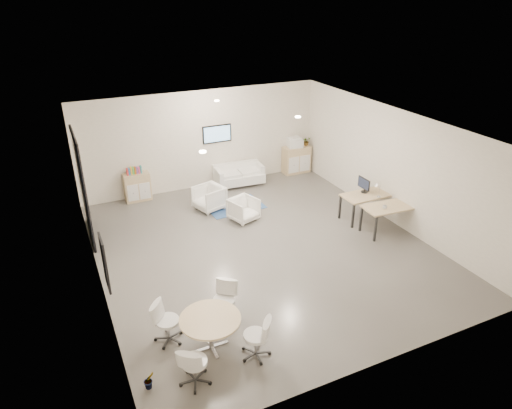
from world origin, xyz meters
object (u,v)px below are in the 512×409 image
object	(u,v)px
armchair_right	(244,208)
round_table	(210,322)
armchair_left	(209,197)
sideboard_right	(296,160)
desk_front	(390,209)
desk_rear	(367,197)
loveseat	(239,175)
sideboard_left	(137,187)

from	to	relation	value
armchair_right	round_table	world-z (taller)	armchair_right
armchair_left	round_table	distance (m)	5.91
sideboard_right	desk_front	xyz separation A→B (m)	(0.10, -4.89, 0.20)
armchair_right	desk_rear	xyz separation A→B (m)	(3.24, -1.40, 0.32)
armchair_left	desk_front	world-z (taller)	armchair_left
armchair_left	armchair_right	distance (m)	1.27
loveseat	desk_rear	bearing A→B (deg)	-54.69
armchair_left	round_table	size ratio (longest dim) A/B	0.72
armchair_right	desk_front	distance (m)	4.03
armchair_right	desk_rear	bearing A→B (deg)	-41.71
armchair_left	desk_rear	distance (m)	4.63
sideboard_left	sideboard_right	world-z (taller)	sideboard_right
round_table	armchair_left	bearing A→B (deg)	70.54
desk_rear	armchair_right	bearing A→B (deg)	156.00
round_table	sideboard_left	bearing A→B (deg)	88.71
sideboard_right	round_table	world-z (taller)	sideboard_right
sideboard_left	loveseat	bearing A→B (deg)	-3.06
sideboard_right	sideboard_left	bearing A→B (deg)	179.70
sideboard_left	desk_rear	size ratio (longest dim) A/B	0.60
sideboard_left	desk_front	xyz separation A→B (m)	(5.78, -4.92, 0.24)
armchair_left	desk_rear	bearing A→B (deg)	40.30
sideboard_left	armchair_right	bearing A→B (deg)	-47.12
armchair_left	armchair_right	bearing A→B (deg)	13.81
sideboard_left	desk_rear	distance (m)	7.00
loveseat	armchair_left	size ratio (longest dim) A/B	2.08
desk_rear	round_table	xyz separation A→B (m)	(-5.86, -3.08, -0.09)
desk_rear	sideboard_left	bearing A→B (deg)	143.99
desk_rear	armchair_left	bearing A→B (deg)	146.74
sideboard_left	desk_front	bearing A→B (deg)	-40.44
armchair_right	desk_front	size ratio (longest dim) A/B	0.49
desk_rear	round_table	bearing A→B (deg)	-152.93
armchair_left	loveseat	bearing A→B (deg)	114.55
desk_front	desk_rear	bearing A→B (deg)	99.02
sideboard_right	round_table	bearing A→B (deg)	-129.43
loveseat	round_table	world-z (taller)	loveseat
armchair_right	desk_front	xyz separation A→B (m)	(3.32, -2.27, 0.32)
sideboard_right	armchair_right	xyz separation A→B (m)	(-3.21, -2.62, -0.12)
sideboard_right	desk_front	distance (m)	4.90
sideboard_right	armchair_left	size ratio (longest dim) A/B	1.21
loveseat	armchair_left	bearing A→B (deg)	-134.28
loveseat	sideboard_right	bearing A→B (deg)	7.80
sideboard_left	sideboard_right	distance (m)	5.67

